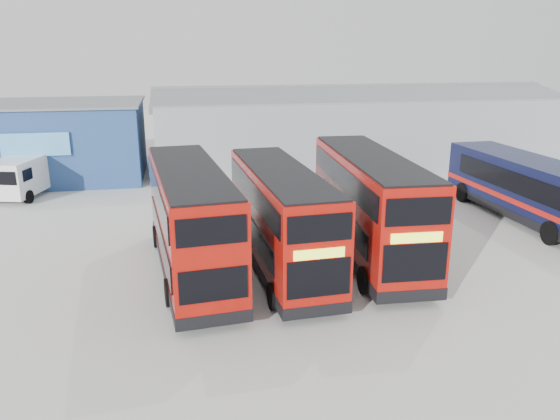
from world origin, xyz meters
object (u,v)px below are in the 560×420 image
Objects in this scene: double_decker_centre at (281,221)px; double_decker_right at (369,207)px; double_decker_left at (191,223)px; single_decker_blue at (531,192)px; panel_van at (25,173)px; maintenance_shed at (354,127)px; office_block at (51,140)px.

double_decker_right reaches higher than double_decker_centre.
single_decker_blue is at bearing -173.50° from double_decker_left.
double_decker_right is at bearing 178.88° from double_decker_left.
panel_van is (-12.96, 14.16, -0.72)m from double_decker_centre.
office_block is at bearing -174.79° from maintenance_shed.
maintenance_shed reaches higher than panel_van.
double_decker_right is (16.19, -17.86, -0.39)m from office_block.
double_decker_left is 1.05× the size of double_decker_centre.
double_decker_left is 0.87× the size of single_decker_blue.
double_decker_centre is (-9.72, -20.60, -0.55)m from maintenance_shed.
double_decker_centre is 3.98m from double_decker_right.
maintenance_shed is 23.62m from panel_van.
double_decker_left is at bearing -64.56° from office_block.
double_decker_centre is (12.28, -18.59, -0.53)m from office_block.
double_decker_left is 1.78× the size of panel_van.
double_decker_left is at bearing -122.88° from maintenance_shed.
double_decker_left reaches higher than double_decker_centre.
double_decker_centre is 14.22m from single_decker_blue.
single_decker_blue is (17.19, 3.70, -0.55)m from double_decker_left.
double_decker_centre is at bearing 13.41° from single_decker_blue.
double_decker_centre reaches higher than panel_van.
office_block is 24.11m from double_decker_right.
double_decker_right reaches higher than single_decker_blue.
office_block is 29.88m from single_decker_blue.
maintenance_shed is at bearing -78.96° from single_decker_blue.
single_decker_blue is 2.04× the size of panel_van.
maintenance_shed reaches higher than double_decker_centre.
office_block is 22.29m from double_decker_centre.
single_decker_blue is at bearing 20.18° from double_decker_right.
maintenance_shed reaches higher than double_decker_left.
double_decker_centre is 0.94× the size of double_decker_right.
maintenance_shed is (22.00, 2.01, 0.02)m from office_block.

